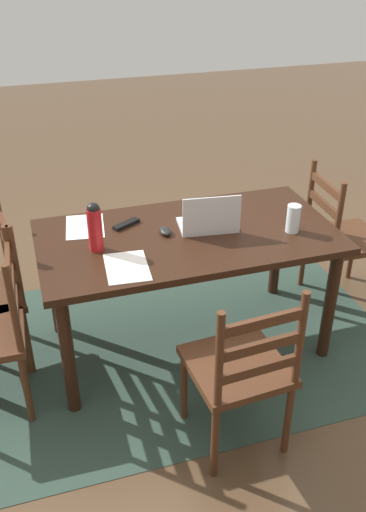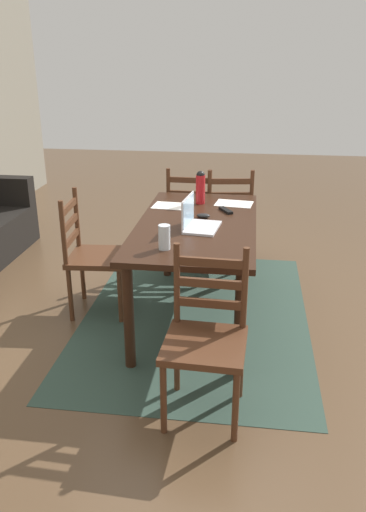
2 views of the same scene
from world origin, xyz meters
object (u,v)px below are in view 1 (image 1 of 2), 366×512
(laptop, at_px, (209,221))
(drinking_glass, at_px, (293,219))
(chair_far_head, at_px, (241,370))
(water_bottle, at_px, (95,226))
(computer_mouse, at_px, (165,231))
(tv_remote, at_px, (126,224))
(chair_left_near, at_px, (341,238))
(dining_table, at_px, (188,249))

(laptop, xyz_separation_m, drinking_glass, (-0.44, 0.15, 0.02))
(chair_far_head, relative_size, water_bottle, 3.53)
(drinking_glass, height_order, computer_mouse, drinking_glass)
(computer_mouse, bearing_deg, water_bottle, 9.04)
(tv_remote, bearing_deg, chair_left_near, 59.96)
(chair_left_near, height_order, water_bottle, water_bottle)
(dining_table, distance_m, chair_left_near, 1.14)
(chair_left_near, distance_m, drinking_glass, 0.74)
(tv_remote, bearing_deg, dining_table, 28.48)
(laptop, relative_size, water_bottle, 1.28)
(chair_left_near, bearing_deg, water_bottle, 7.06)
(drinking_glass, distance_m, computer_mouse, 0.71)
(laptop, bearing_deg, chair_left_near, -170.43)
(computer_mouse, height_order, tv_remote, computer_mouse)
(laptop, relative_size, tv_remote, 2.03)
(dining_table, bearing_deg, laptop, -176.89)
(laptop, distance_m, water_bottle, 0.64)
(tv_remote, bearing_deg, laptop, 37.41)
(chair_far_head, relative_size, laptop, 2.76)
(tv_remote, bearing_deg, chair_far_head, -12.01)
(dining_table, xyz_separation_m, chair_far_head, (-0.00, 0.80, -0.20))
(chair_far_head, bearing_deg, dining_table, -89.78)
(laptop, relative_size, computer_mouse, 3.45)
(dining_table, relative_size, drinking_glass, 10.45)
(laptop, height_order, tv_remote, laptop)
(dining_table, xyz_separation_m, water_bottle, (0.51, 0.03, 0.24))
(water_bottle, bearing_deg, chair_far_head, 123.63)
(chair_far_head, bearing_deg, tv_remote, -72.75)
(chair_far_head, relative_size, tv_remote, 5.59)
(dining_table, distance_m, tv_remote, 0.38)
(dining_table, distance_m, computer_mouse, 0.17)
(dining_table, bearing_deg, drinking_glass, 165.56)
(water_bottle, bearing_deg, chair_left_near, -172.94)
(dining_table, height_order, chair_far_head, chair_far_head)
(chair_left_near, bearing_deg, drinking_glass, 29.97)
(computer_mouse, xyz_separation_m, tv_remote, (0.19, -0.16, -0.01))
(dining_table, relative_size, chair_left_near, 1.73)
(water_bottle, relative_size, drinking_glass, 1.71)
(tv_remote, bearing_deg, water_bottle, -72.23)
(chair_far_head, height_order, computer_mouse, chair_far_head)
(dining_table, height_order, water_bottle, water_bottle)
(chair_left_near, relative_size, laptop, 2.76)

